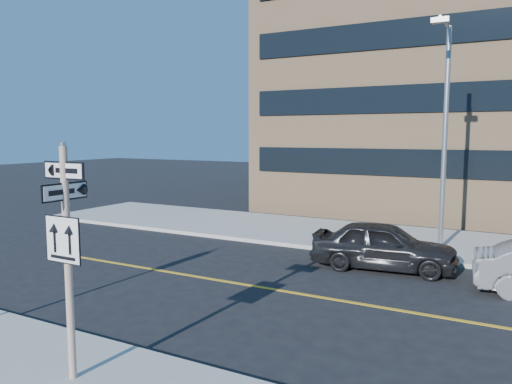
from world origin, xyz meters
The scene contains 5 objects.
ground centered at (0.00, 0.00, 0.00)m, with size 120.00×120.00×0.00m, color black.
sign_pole centered at (0.00, -2.51, 2.44)m, with size 0.92×0.92×4.06m.
parked_car_a centered at (2.75, 7.61, 0.78)m, with size 4.57×1.84×1.56m, color black.
streetlight_a centered at (4.00, 10.76, 4.76)m, with size 0.55×2.25×8.00m.
building_brick centered at (2.00, 25.00, 9.00)m, with size 18.00×18.00×18.00m, color tan.
Camera 1 is at (6.73, -8.17, 4.35)m, focal length 35.00 mm.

